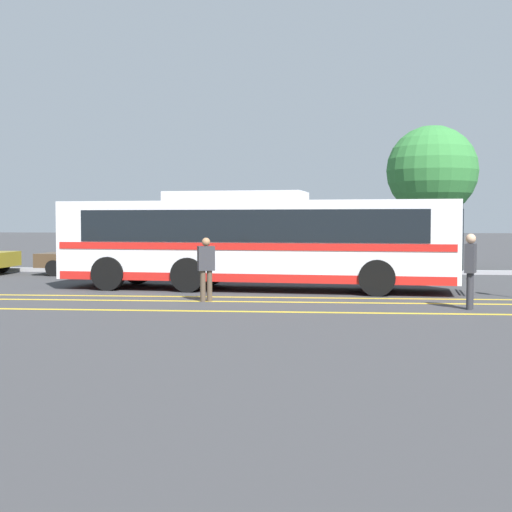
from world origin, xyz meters
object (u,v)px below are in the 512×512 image
object	(u,v)px
parked_car_2	(263,255)
transit_bus	(255,239)
parked_car_1	(95,257)
pedestrian_2	(206,265)
tree_0	(432,171)
pedestrian_1	(470,266)

from	to	relation	value
parked_car_2	transit_bus	bearing A→B (deg)	179.55
parked_car_1	parked_car_2	distance (m)	6.45
pedestrian_2	tree_0	bearing A→B (deg)	40.13
transit_bus	tree_0	size ratio (longest dim) A/B	1.96
transit_bus	pedestrian_2	size ratio (longest dim) A/B	7.50
transit_bus	parked_car_2	world-z (taller)	transit_bus
parked_car_1	pedestrian_2	xyz separation A→B (m)	(5.70, -8.61, 0.22)
transit_bus	tree_0	distance (m)	12.82
parked_car_1	tree_0	distance (m)	14.83
transit_bus	parked_car_1	bearing A→B (deg)	-121.86
pedestrian_2	pedestrian_1	bearing A→B (deg)	-30.21
parked_car_1	pedestrian_1	world-z (taller)	pedestrian_1
parked_car_2	pedestrian_2	distance (m)	8.61
tree_0	transit_bus	bearing A→B (deg)	-122.66
pedestrian_1	parked_car_1	bearing A→B (deg)	-108.88
parked_car_1	tree_0	size ratio (longest dim) A/B	0.70
pedestrian_2	tree_0	distance (m)	16.20
transit_bus	tree_0	xyz separation A→B (m)	(6.76, 10.55, 2.72)
parked_car_1	parked_car_2	xyz separation A→B (m)	(6.45, -0.03, 0.07)
pedestrian_1	pedestrian_2	size ratio (longest dim) A/B	1.08
tree_0	parked_car_1	bearing A→B (deg)	-158.65
transit_bus	tree_0	bearing A→B (deg)	154.06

